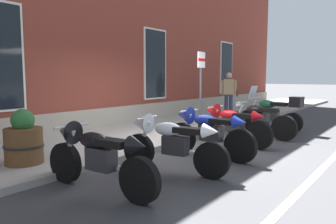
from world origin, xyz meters
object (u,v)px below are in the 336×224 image
(motorcycle_black_sport, at_px, (95,154))
(motorcycle_black_naked, at_px, (258,120))
(motorcycle_green_touring, at_px, (273,112))
(barrel_planter, at_px, (24,141))
(motorcycle_blue_sport, at_px, (206,130))
(motorcycle_red_sport, at_px, (230,123))
(motorcycle_white_sport, at_px, (169,141))
(parking_sign, at_px, (201,79))
(pedestrian_tan_coat, at_px, (229,92))

(motorcycle_black_sport, relative_size, motorcycle_black_naked, 1.02)
(motorcycle_green_touring, bearing_deg, barrel_planter, 162.99)
(motorcycle_blue_sport, xyz_separation_m, motorcycle_black_naked, (2.71, -0.03, -0.07))
(motorcycle_black_sport, height_order, motorcycle_green_touring, motorcycle_green_touring)
(motorcycle_red_sport, distance_m, barrel_planter, 4.58)
(motorcycle_white_sport, height_order, motorcycle_black_naked, motorcycle_white_sport)
(parking_sign, bearing_deg, motorcycle_white_sport, -156.74)
(motorcycle_green_touring, distance_m, barrel_planter, 7.09)
(motorcycle_blue_sport, height_order, motorcycle_red_sport, motorcycle_blue_sport)
(motorcycle_white_sport, relative_size, motorcycle_red_sport, 1.00)
(motorcycle_green_touring, relative_size, barrel_planter, 2.06)
(motorcycle_blue_sport, xyz_separation_m, barrel_planter, (-2.76, 2.08, -0.03))
(motorcycle_black_sport, distance_m, motorcycle_green_touring, 6.73)
(motorcycle_blue_sport, xyz_separation_m, parking_sign, (2.20, 1.49, 1.03))
(motorcycle_red_sport, bearing_deg, motorcycle_green_touring, -2.94)
(motorcycle_black_sport, height_order, parking_sign, parking_sign)
(barrel_planter, bearing_deg, pedestrian_tan_coat, 2.09)
(motorcycle_blue_sport, bearing_deg, motorcycle_red_sport, 5.95)
(parking_sign, relative_size, barrel_planter, 2.32)
(motorcycle_red_sport, distance_m, parking_sign, 1.88)
(motorcycle_black_naked, height_order, motorcycle_green_touring, motorcycle_green_touring)
(motorcycle_blue_sport, height_order, motorcycle_black_naked, motorcycle_blue_sport)
(motorcycle_blue_sport, height_order, parking_sign, parking_sign)
(motorcycle_black_sport, bearing_deg, motorcycle_red_sport, -1.56)
(barrel_planter, bearing_deg, motorcycle_black_naked, -21.09)
(motorcycle_black_sport, height_order, motorcycle_red_sport, motorcycle_black_sport)
(parking_sign, xyz_separation_m, barrel_planter, (-4.96, 0.60, -1.06))
(motorcycle_blue_sport, height_order, motorcycle_green_touring, motorcycle_green_touring)
(motorcycle_white_sport, relative_size, motorcycle_blue_sport, 0.99)
(motorcycle_black_sport, bearing_deg, motorcycle_green_touring, -2.10)
(motorcycle_black_sport, xyz_separation_m, parking_sign, (4.91, 1.23, 1.04))
(motorcycle_blue_sport, distance_m, barrel_planter, 3.46)
(motorcycle_black_sport, relative_size, motorcycle_blue_sport, 1.04)
(motorcycle_green_touring, xyz_separation_m, parking_sign, (-1.82, 1.48, 1.02))
(motorcycle_white_sport, height_order, parking_sign, parking_sign)
(motorcycle_red_sport, xyz_separation_m, parking_sign, (0.81, 1.34, 1.04))
(motorcycle_green_touring, height_order, parking_sign, parking_sign)
(parking_sign, bearing_deg, motorcycle_blue_sport, -145.95)
(motorcycle_green_touring, distance_m, parking_sign, 2.55)
(pedestrian_tan_coat, bearing_deg, motorcycle_black_naked, -141.85)
(motorcycle_white_sport, relative_size, parking_sign, 0.91)
(motorcycle_black_sport, relative_size, parking_sign, 0.95)
(motorcycle_black_sport, bearing_deg, motorcycle_black_naked, -3.00)
(motorcycle_black_sport, relative_size, barrel_planter, 2.20)
(motorcycle_black_sport, xyz_separation_m, motorcycle_green_touring, (6.73, -0.25, 0.03))
(motorcycle_black_sport, height_order, motorcycle_blue_sport, motorcycle_blue_sport)
(parking_sign, bearing_deg, motorcycle_black_sport, -165.94)
(motorcycle_black_naked, relative_size, parking_sign, 0.93)
(motorcycle_black_sport, xyz_separation_m, motorcycle_black_naked, (5.42, -0.28, -0.06))
(motorcycle_white_sport, distance_m, barrel_planter, 2.56)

